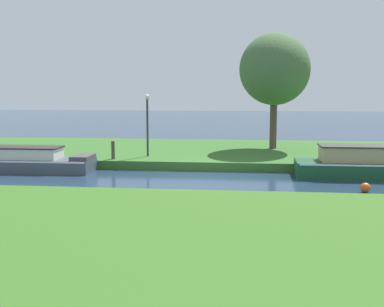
{
  "coord_description": "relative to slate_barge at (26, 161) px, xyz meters",
  "views": [
    {
      "loc": [
        1.96,
        -20.09,
        3.72
      ],
      "look_at": [
        -0.43,
        1.2,
        0.9
      ],
      "focal_mm": 47.22,
      "sensor_mm": 36.0,
      "label": 1
    }
  ],
  "objects": [
    {
      "name": "ground_plane",
      "position": [
        7.91,
        -1.2,
        -0.47
      ],
      "size": [
        120.0,
        120.0,
        0.0
      ],
      "primitive_type": "plane",
      "color": "#233750"
    },
    {
      "name": "riverbank_far",
      "position": [
        7.91,
        5.8,
        -0.27
      ],
      "size": [
        72.0,
        10.0,
        0.4
      ],
      "primitive_type": "cube",
      "color": "#336426",
      "rests_on": "ground_plane"
    },
    {
      "name": "riverbank_near",
      "position": [
        7.91,
        -10.2,
        -0.27
      ],
      "size": [
        72.0,
        10.0,
        0.4
      ],
      "primitive_type": "cube",
      "color": "#36651F",
      "rests_on": "ground_plane"
    },
    {
      "name": "slate_barge",
      "position": [
        0.0,
        0.0,
        0.0
      ],
      "size": [
        5.95,
        1.68,
        1.1
      ],
      "color": "#475359",
      "rests_on": "ground_plane"
    },
    {
      "name": "forest_narrowboat",
      "position": [
        14.81,
        0.0,
        0.08
      ],
      "size": [
        6.07,
        1.84,
        1.35
      ],
      "color": "#1A4C2B",
      "rests_on": "ground_plane"
    },
    {
      "name": "willow_tree_left",
      "position": [
        11.21,
        6.16,
        4.18
      ],
      "size": [
        3.74,
        4.73,
        6.18
      ],
      "color": "brown",
      "rests_on": "riverbank_far"
    },
    {
      "name": "lamp_post",
      "position": [
        5.04,
        2.53,
        1.8
      ],
      "size": [
        0.24,
        0.24,
        2.99
      ],
      "color": "#333338",
      "rests_on": "riverbank_far"
    },
    {
      "name": "mooring_post_near",
      "position": [
        3.63,
        1.41,
        0.35
      ],
      "size": [
        0.17,
        0.17,
        0.84
      ],
      "primitive_type": "cylinder",
      "color": "brown",
      "rests_on": "riverbank_far"
    },
    {
      "name": "channel_buoy",
      "position": [
        14.03,
        -3.14,
        -0.29
      ],
      "size": [
        0.36,
        0.36,
        0.36
      ],
      "primitive_type": "sphere",
      "color": "#E55919",
      "rests_on": "ground_plane"
    }
  ]
}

